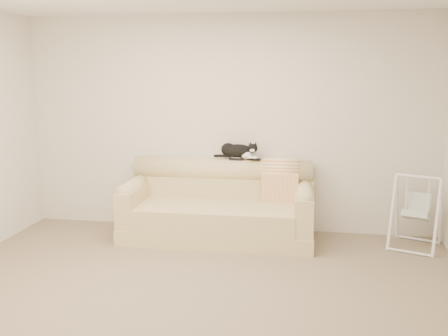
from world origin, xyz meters
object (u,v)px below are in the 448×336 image
Objects in this scene: tuxedo_cat at (238,151)px; sofa at (219,208)px; remote_a at (237,159)px; remote_b at (254,159)px; baby_swing at (416,211)px.

sofa is at bearing -127.46° from tuxedo_cat.
remote_a is at bearing -114.11° from tuxedo_cat.
remote_a is at bearing 50.73° from sofa.
tuxedo_cat is (-0.19, 0.02, 0.09)m from remote_b.
tuxedo_cat is at bearing 52.54° from sofa.
remote_b reaches higher than baby_swing.
tuxedo_cat is 2.12m from baby_swing.
sofa is 12.19× the size of remote_a.
remote_a is 0.10m from tuxedo_cat.
remote_a is at bearing 173.62° from baby_swing.
remote_a is 0.21m from remote_b.
remote_b is 0.21m from tuxedo_cat.
sofa is 0.71m from remote_b.
remote_a reaches higher than baby_swing.
remote_a is (0.18, 0.22, 0.56)m from sofa.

